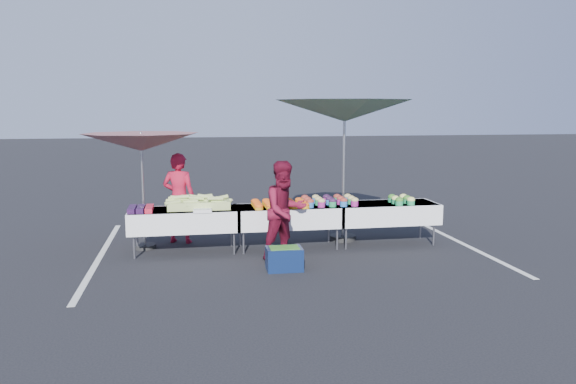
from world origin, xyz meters
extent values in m
plane|color=black|center=(0.00, 0.00, 0.00)|extent=(80.00, 80.00, 0.00)
cube|color=silver|center=(-3.20, 0.00, 0.00)|extent=(0.10, 5.00, 0.00)
cube|color=silver|center=(3.20, 0.00, 0.00)|extent=(0.10, 5.00, 0.00)
cube|color=white|center=(-1.80, 0.00, 0.73)|extent=(1.80, 0.75, 0.04)
cube|color=white|center=(-1.80, 0.00, 0.57)|extent=(1.86, 0.81, 0.36)
cylinder|color=slate|center=(-2.62, -0.29, 0.20)|extent=(0.04, 0.04, 0.39)
cylinder|color=slate|center=(-2.62, 0.29, 0.20)|extent=(0.04, 0.04, 0.39)
cylinder|color=slate|center=(-0.98, -0.29, 0.20)|extent=(0.04, 0.04, 0.39)
cylinder|color=slate|center=(-0.98, 0.29, 0.20)|extent=(0.04, 0.04, 0.39)
cube|color=white|center=(0.00, 0.00, 0.73)|extent=(1.80, 0.75, 0.04)
cube|color=white|center=(0.00, 0.00, 0.57)|extent=(1.86, 0.81, 0.36)
cylinder|color=slate|center=(-0.82, -0.29, 0.20)|extent=(0.04, 0.04, 0.39)
cylinder|color=slate|center=(-0.82, 0.29, 0.20)|extent=(0.04, 0.04, 0.39)
cylinder|color=slate|center=(0.82, -0.29, 0.20)|extent=(0.04, 0.04, 0.39)
cylinder|color=slate|center=(0.82, 0.29, 0.20)|extent=(0.04, 0.04, 0.39)
cube|color=white|center=(1.80, 0.00, 0.73)|extent=(1.80, 0.75, 0.04)
cube|color=white|center=(1.80, 0.00, 0.57)|extent=(1.86, 0.81, 0.36)
cylinder|color=slate|center=(0.98, -0.29, 0.20)|extent=(0.04, 0.04, 0.39)
cylinder|color=slate|center=(0.98, 0.29, 0.20)|extent=(0.04, 0.04, 0.39)
cylinder|color=slate|center=(2.62, -0.29, 0.20)|extent=(0.04, 0.04, 0.39)
cylinder|color=slate|center=(2.62, 0.29, 0.20)|extent=(0.04, 0.04, 0.39)
cube|color=black|center=(-2.65, -0.27, 0.79)|extent=(0.12, 0.12, 0.08)
cube|color=black|center=(-2.65, -0.13, 0.79)|extent=(0.12, 0.12, 0.08)
cube|color=black|center=(-2.65, 0.01, 0.79)|extent=(0.12, 0.12, 0.08)
cube|color=black|center=(-2.65, 0.15, 0.79)|extent=(0.12, 0.12, 0.08)
cube|color=black|center=(-2.51, -0.27, 0.79)|extent=(0.12, 0.12, 0.08)
cube|color=black|center=(-2.51, -0.13, 0.79)|extent=(0.12, 0.12, 0.08)
cube|color=black|center=(-2.51, 0.01, 0.79)|extent=(0.12, 0.12, 0.08)
cube|color=black|center=(-2.51, 0.15, 0.79)|extent=(0.12, 0.12, 0.08)
cube|color=maroon|center=(-2.37, -0.27, 0.79)|extent=(0.12, 0.12, 0.08)
cube|color=maroon|center=(-2.37, -0.13, 0.79)|extent=(0.12, 0.12, 0.08)
cube|color=maroon|center=(-2.37, 0.01, 0.79)|extent=(0.12, 0.12, 0.08)
cube|color=maroon|center=(-2.37, 0.15, 0.79)|extent=(0.12, 0.12, 0.08)
cube|color=#B1D06B|center=(-1.55, 0.05, 0.82)|extent=(1.05, 0.55, 0.14)
cylinder|color=#B1D06B|center=(-1.25, 0.20, 0.85)|extent=(0.27, 0.09, 0.10)
cylinder|color=#B1D06B|center=(-1.93, 0.10, 0.92)|extent=(0.27, 0.14, 0.07)
cylinder|color=#B1D06B|center=(-1.44, -0.06, 0.97)|extent=(0.27, 0.14, 0.09)
cylinder|color=#B1D06B|center=(-1.97, 0.08, 0.87)|extent=(0.27, 0.15, 0.10)
cylinder|color=#B1D06B|center=(-1.73, -0.01, 0.91)|extent=(0.27, 0.15, 0.08)
cylinder|color=#B1D06B|center=(-1.59, 0.09, 0.94)|extent=(0.27, 0.10, 0.10)
cylinder|color=#B1D06B|center=(-1.59, -0.03, 0.94)|extent=(0.27, 0.07, 0.08)
cylinder|color=#B1D06B|center=(-1.68, -0.13, 0.90)|extent=(0.27, 0.14, 0.09)
cylinder|color=#B1D06B|center=(-1.71, 0.25, 0.92)|extent=(0.27, 0.12, 0.08)
cylinder|color=#B1D06B|center=(-1.09, 0.14, 0.87)|extent=(0.27, 0.16, 0.08)
cylinder|color=#B1D06B|center=(-1.86, 0.01, 0.92)|extent=(0.27, 0.11, 0.07)
cylinder|color=#B1D06B|center=(-1.64, -0.18, 0.85)|extent=(0.27, 0.10, 0.07)
cylinder|color=#B1D06B|center=(-1.44, 0.19, 0.93)|extent=(0.27, 0.12, 0.08)
cylinder|color=#B1D06B|center=(-1.98, -0.17, 0.90)|extent=(0.27, 0.15, 0.08)
cylinder|color=#B1D06B|center=(-1.89, 0.09, 0.94)|extent=(0.27, 0.10, 0.08)
cylinder|color=#B1D06B|center=(-1.34, 0.00, 0.90)|extent=(0.27, 0.16, 0.10)
cylinder|color=#B1D06B|center=(-1.83, -0.02, 0.97)|extent=(0.27, 0.12, 0.09)
cylinder|color=#B1D06B|center=(-1.28, -0.18, 0.95)|extent=(0.27, 0.09, 0.07)
cylinder|color=#B1D06B|center=(-1.22, -0.15, 0.88)|extent=(0.27, 0.10, 0.09)
cylinder|color=#B1D06B|center=(-1.30, -0.09, 0.87)|extent=(0.27, 0.12, 0.09)
cylinder|color=#B1D06B|center=(-1.45, 0.28, 0.86)|extent=(0.27, 0.10, 0.08)
cylinder|color=#B1D06B|center=(-1.17, 0.03, 0.93)|extent=(0.27, 0.14, 0.10)
cube|color=white|center=(-1.50, -0.30, 0.78)|extent=(0.30, 0.25, 0.05)
cylinder|color=orange|center=(-0.55, -0.28, 0.78)|extent=(0.15, 0.15, 0.05)
ellipsoid|color=#F44D0D|center=(-0.55, -0.28, 0.81)|extent=(0.15, 0.15, 0.08)
cylinder|color=orange|center=(-0.55, -0.10, 0.78)|extent=(0.15, 0.15, 0.05)
ellipsoid|color=#F44D0D|center=(-0.55, -0.10, 0.81)|extent=(0.15, 0.15, 0.08)
cylinder|color=orange|center=(-0.55, 0.08, 0.78)|extent=(0.15, 0.15, 0.05)
ellipsoid|color=#F44D0D|center=(-0.55, 0.08, 0.81)|extent=(0.15, 0.15, 0.08)
cylinder|color=orange|center=(-0.55, 0.26, 0.78)|extent=(0.15, 0.15, 0.05)
ellipsoid|color=#F44D0D|center=(-0.55, 0.26, 0.81)|extent=(0.15, 0.15, 0.08)
cylinder|color=orange|center=(-0.35, -0.28, 0.78)|extent=(0.15, 0.15, 0.05)
ellipsoid|color=#F44D0D|center=(-0.35, -0.28, 0.81)|extent=(0.15, 0.15, 0.08)
cylinder|color=orange|center=(-0.35, -0.10, 0.78)|extent=(0.15, 0.15, 0.05)
ellipsoid|color=#F44D0D|center=(-0.35, -0.10, 0.81)|extent=(0.15, 0.15, 0.08)
cylinder|color=orange|center=(-0.35, 0.08, 0.78)|extent=(0.15, 0.15, 0.05)
ellipsoid|color=#F44D0D|center=(-0.35, 0.08, 0.81)|extent=(0.15, 0.15, 0.08)
cylinder|color=orange|center=(-0.35, 0.26, 0.78)|extent=(0.15, 0.15, 0.05)
ellipsoid|color=#F44D0D|center=(-0.35, 0.26, 0.81)|extent=(0.15, 0.15, 0.08)
cylinder|color=orange|center=(-0.15, -0.28, 0.78)|extent=(0.15, 0.15, 0.05)
ellipsoid|color=#F44D0D|center=(-0.15, -0.28, 0.81)|extent=(0.15, 0.15, 0.08)
cylinder|color=orange|center=(-0.15, -0.10, 0.78)|extent=(0.15, 0.15, 0.05)
ellipsoid|color=#F44D0D|center=(-0.15, -0.10, 0.81)|extent=(0.15, 0.15, 0.08)
cylinder|color=orange|center=(-0.15, 0.08, 0.78)|extent=(0.15, 0.15, 0.05)
ellipsoid|color=#F44D0D|center=(-0.15, 0.08, 0.81)|extent=(0.15, 0.15, 0.08)
cylinder|color=orange|center=(-0.15, 0.26, 0.78)|extent=(0.15, 0.15, 0.05)
ellipsoid|color=#F44D0D|center=(-0.15, 0.26, 0.81)|extent=(0.15, 0.15, 0.08)
cylinder|color=orange|center=(0.05, -0.28, 0.78)|extent=(0.15, 0.15, 0.05)
ellipsoid|color=#F44D0D|center=(0.05, -0.28, 0.81)|extent=(0.15, 0.15, 0.08)
cylinder|color=orange|center=(0.05, -0.10, 0.78)|extent=(0.15, 0.15, 0.05)
ellipsoid|color=#F44D0D|center=(0.05, -0.10, 0.81)|extent=(0.15, 0.15, 0.08)
cylinder|color=orange|center=(0.05, 0.08, 0.78)|extent=(0.15, 0.15, 0.05)
ellipsoid|color=#F44D0D|center=(0.05, 0.08, 0.81)|extent=(0.15, 0.15, 0.08)
cylinder|color=orange|center=(0.05, 0.26, 0.78)|extent=(0.15, 0.15, 0.05)
ellipsoid|color=#F44D0D|center=(0.05, 0.26, 0.81)|extent=(0.15, 0.15, 0.08)
cylinder|color=orange|center=(0.25, -0.28, 0.78)|extent=(0.15, 0.15, 0.05)
ellipsoid|color=#F44D0D|center=(0.25, -0.28, 0.81)|extent=(0.15, 0.15, 0.08)
cylinder|color=orange|center=(0.25, -0.10, 0.78)|extent=(0.15, 0.15, 0.05)
ellipsoid|color=#F44D0D|center=(0.25, -0.10, 0.81)|extent=(0.15, 0.15, 0.08)
cylinder|color=orange|center=(0.25, 0.08, 0.78)|extent=(0.15, 0.15, 0.05)
ellipsoid|color=#F44D0D|center=(0.25, 0.08, 0.81)|extent=(0.15, 0.15, 0.08)
cylinder|color=orange|center=(0.25, 0.26, 0.78)|extent=(0.15, 0.15, 0.05)
ellipsoid|color=#F44D0D|center=(0.25, 0.26, 0.81)|extent=(0.15, 0.15, 0.08)
cylinder|color=blue|center=(0.35, -0.22, 0.80)|extent=(0.13, 0.13, 0.10)
ellipsoid|color=maroon|center=(0.35, -0.22, 0.86)|extent=(0.14, 0.14, 0.10)
cylinder|color=#A0227C|center=(0.35, 0.00, 0.80)|extent=(0.13, 0.13, 0.10)
ellipsoid|color=maroon|center=(0.35, 0.00, 0.86)|extent=(0.14, 0.14, 0.10)
cylinder|color=#249053|center=(0.35, 0.22, 0.80)|extent=(0.13, 0.13, 0.10)
ellipsoid|color=maroon|center=(0.35, 0.22, 0.86)|extent=(0.14, 0.14, 0.10)
cylinder|color=#A0227C|center=(0.55, -0.22, 0.80)|extent=(0.13, 0.13, 0.10)
ellipsoid|color=#CBBD63|center=(0.55, -0.22, 0.86)|extent=(0.14, 0.14, 0.10)
cylinder|color=#249053|center=(0.55, 0.00, 0.80)|extent=(0.13, 0.13, 0.10)
ellipsoid|color=#CBBD63|center=(0.55, 0.00, 0.86)|extent=(0.14, 0.14, 0.10)
cylinder|color=blue|center=(0.55, 0.22, 0.80)|extent=(0.13, 0.13, 0.10)
ellipsoid|color=#CBBD63|center=(0.55, 0.22, 0.86)|extent=(0.14, 0.14, 0.10)
cylinder|color=#249053|center=(0.75, -0.22, 0.80)|extent=(0.13, 0.13, 0.10)
ellipsoid|color=#28122E|center=(0.75, -0.22, 0.86)|extent=(0.14, 0.14, 0.10)
cylinder|color=blue|center=(0.75, 0.00, 0.80)|extent=(0.13, 0.13, 0.10)
ellipsoid|color=#28122E|center=(0.75, 0.00, 0.86)|extent=(0.14, 0.14, 0.10)
cylinder|color=#A0227C|center=(0.75, 0.22, 0.80)|extent=(0.13, 0.13, 0.10)
ellipsoid|color=#28122E|center=(0.75, 0.22, 0.86)|extent=(0.14, 0.14, 0.10)
cylinder|color=blue|center=(0.95, -0.22, 0.80)|extent=(0.13, 0.13, 0.10)
ellipsoid|color=maroon|center=(0.95, -0.22, 0.86)|extent=(0.14, 0.14, 0.10)
cylinder|color=#A0227C|center=(0.95, 0.00, 0.80)|extent=(0.13, 0.13, 0.10)
ellipsoid|color=maroon|center=(0.95, 0.00, 0.86)|extent=(0.14, 0.14, 0.10)
cylinder|color=#249053|center=(0.95, 0.22, 0.80)|extent=(0.13, 0.13, 0.10)
ellipsoid|color=maroon|center=(0.95, 0.22, 0.86)|extent=(0.14, 0.14, 0.10)
cylinder|color=#A0227C|center=(1.15, -0.22, 0.80)|extent=(0.13, 0.13, 0.10)
ellipsoid|color=#CBBD63|center=(1.15, -0.22, 0.86)|extent=(0.14, 0.14, 0.10)
cylinder|color=#249053|center=(1.15, 0.00, 0.80)|extent=(0.13, 0.13, 0.10)
ellipsoid|color=#CBBD63|center=(1.15, 0.00, 0.86)|extent=(0.14, 0.14, 0.10)
cylinder|color=blue|center=(1.15, 0.22, 0.80)|extent=(0.13, 0.13, 0.10)
ellipsoid|color=#CBBD63|center=(1.15, 0.22, 0.86)|extent=(0.14, 0.14, 0.10)
cylinder|color=#249053|center=(1.95, -0.28, 0.79)|extent=(0.14, 0.14, 0.08)
ellipsoid|color=#27631A|center=(1.95, -0.28, 0.84)|extent=(0.14, 0.14, 0.11)
cylinder|color=#249053|center=(1.95, -0.10, 0.79)|extent=(0.14, 0.14, 0.08)
ellipsoid|color=#DEE165|center=(1.95, -0.10, 0.84)|extent=(0.14, 0.14, 0.11)
cylinder|color=#249053|center=(1.95, 0.08, 0.79)|extent=(0.14, 0.14, 0.08)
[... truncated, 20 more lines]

